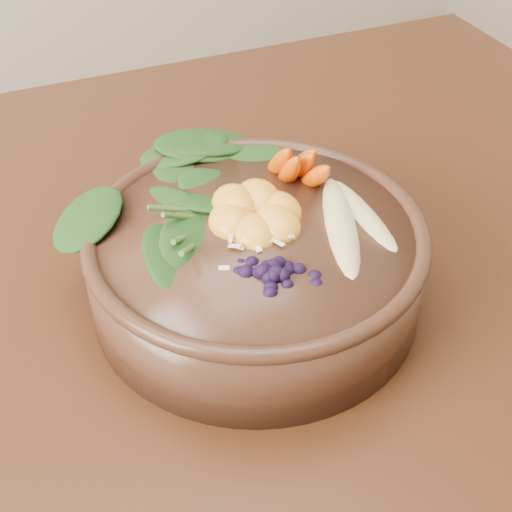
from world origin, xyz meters
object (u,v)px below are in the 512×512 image
stoneware_bowl (256,265)px  banana_halves (354,206)px  carrot_cluster (302,137)px  mandarin_cluster (256,202)px  blueberry_pile (270,257)px  kale_heap (196,173)px

stoneware_bowl → banana_halves: size_ratio=1.86×
stoneware_bowl → carrot_cluster: (0.07, 0.06, 0.07)m
banana_halves → mandarin_cluster: bearing=170.3°
mandarin_cluster → blueberry_pile: blueberry_pile is taller
mandarin_cluster → blueberry_pile: bearing=-104.5°
stoneware_bowl → blueberry_pile: (-0.01, -0.06, 0.06)m
kale_heap → blueberry_pile: 0.12m
blueberry_pile → stoneware_bowl: bearing=77.6°
banana_halves → mandarin_cluster: (-0.07, 0.03, 0.00)m
kale_heap → mandarin_cluster: bearing=-57.0°
carrot_cluster → mandarin_cluster: 0.08m
kale_heap → blueberry_pile: kale_heap is taller
carrot_cluster → banana_halves: (0.01, -0.07, -0.02)m
carrot_cluster → kale_heap: bearing=-169.5°
stoneware_bowl → kale_heap: kale_heap is taller
banana_halves → blueberry_pile: (-0.09, -0.04, 0.01)m
banana_halves → mandarin_cluster: 0.08m
stoneware_bowl → kale_heap: size_ratio=1.53×
mandarin_cluster → carrot_cluster: bearing=35.0°
carrot_cluster → mandarin_cluster: bearing=-129.8°
carrot_cluster → banana_halves: 0.08m
blueberry_pile → banana_halves: bearing=23.3°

